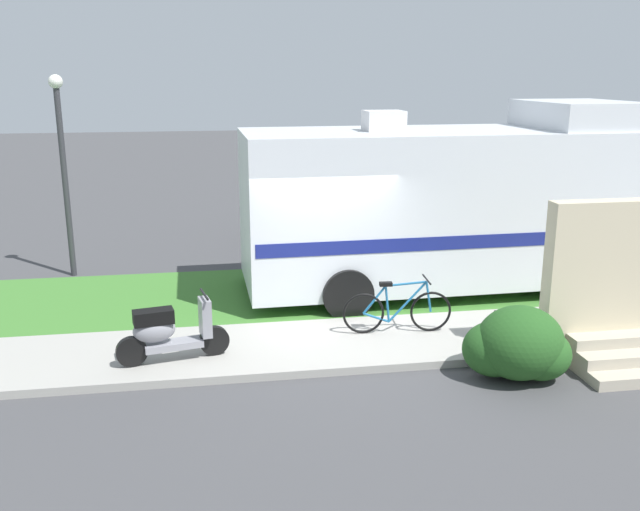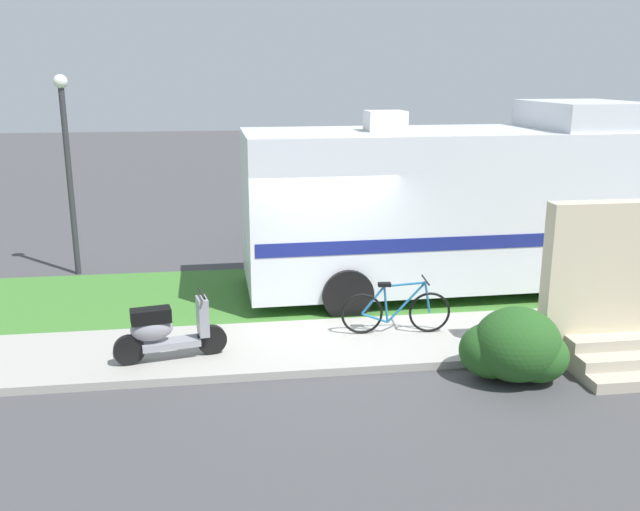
# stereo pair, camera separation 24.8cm
# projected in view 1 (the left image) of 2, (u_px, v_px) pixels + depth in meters

# --- Properties ---
(ground_plane) EXTENTS (80.00, 80.00, 0.00)m
(ground_plane) POSITION_uv_depth(u_px,v_px,m) (325.00, 321.00, 11.85)
(ground_plane) COLOR #424244
(sidewalk) EXTENTS (24.00, 2.00, 0.12)m
(sidewalk) POSITION_uv_depth(u_px,v_px,m) (338.00, 345.00, 10.69)
(sidewalk) COLOR #9E9B93
(sidewalk) RESTS_ON ground
(grass_strip) EXTENTS (24.00, 3.40, 0.08)m
(grass_strip) POSITION_uv_depth(u_px,v_px,m) (311.00, 293.00, 13.27)
(grass_strip) COLOR #3D752D
(grass_strip) RESTS_ON ground
(motorhome_rv) EXTENTS (7.40, 2.80, 3.62)m
(motorhome_rv) POSITION_uv_depth(u_px,v_px,m) (443.00, 204.00, 13.08)
(motorhome_rv) COLOR silver
(motorhome_rv) RESTS_ON ground
(scooter) EXTENTS (1.61, 0.60, 0.97)m
(scooter) POSITION_uv_depth(u_px,v_px,m) (169.00, 331.00, 9.83)
(scooter) COLOR black
(scooter) RESTS_ON ground
(bicycle) EXTENTS (1.75, 0.52, 0.89)m
(bicycle) POSITION_uv_depth(u_px,v_px,m) (397.00, 310.00, 10.94)
(bicycle) COLOR black
(bicycle) RESTS_ON ground
(pickup_truck_near) EXTENTS (5.44, 2.10, 1.71)m
(pickup_truck_near) POSITION_uv_depth(u_px,v_px,m) (380.00, 203.00, 17.52)
(pickup_truck_near) COLOR #1E2328
(pickup_truck_near) RESTS_ON ground
(porch_steps) EXTENTS (2.00, 1.26, 2.40)m
(porch_steps) POSITION_uv_depth(u_px,v_px,m) (613.00, 298.00, 10.03)
(porch_steps) COLOR #B2A893
(porch_steps) RESTS_ON ground
(bush_by_porch) EXTENTS (1.46, 1.10, 1.04)m
(bush_by_porch) POSITION_uv_depth(u_px,v_px,m) (518.00, 346.00, 9.52)
(bush_by_porch) COLOR #23511E
(bush_by_porch) RESTS_ON ground
(bottle_green) EXTENTS (0.06, 0.06, 0.30)m
(bottle_green) POSITION_uv_depth(u_px,v_px,m) (530.00, 319.00, 11.28)
(bottle_green) COLOR brown
(bottle_green) RESTS_ON ground
(bottle_spare) EXTENTS (0.07, 0.07, 0.26)m
(bottle_spare) POSITION_uv_depth(u_px,v_px,m) (495.00, 319.00, 11.30)
(bottle_spare) COLOR #19722D
(bottle_spare) RESTS_ON ground
(street_lamp_post) EXTENTS (0.28, 0.28, 4.11)m
(street_lamp_post) POSITION_uv_depth(u_px,v_px,m) (63.00, 156.00, 13.89)
(street_lamp_post) COLOR #333338
(street_lamp_post) RESTS_ON ground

